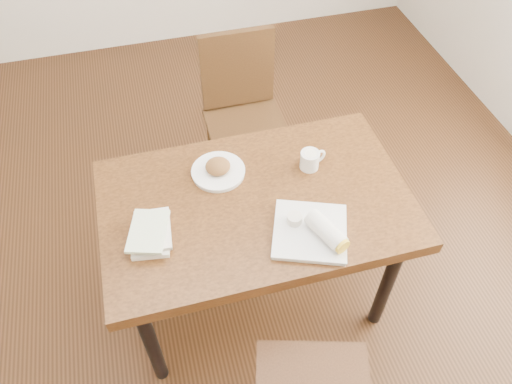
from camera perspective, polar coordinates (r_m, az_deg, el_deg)
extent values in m
cube|color=#472814|center=(2.67, 0.00, -11.40)|extent=(4.00, 5.00, 0.01)
cube|color=brown|center=(2.07, 0.00, -1.45)|extent=(1.27, 0.80, 0.06)
cylinder|color=black|center=(2.20, -11.98, -16.37)|extent=(0.06, 0.06, 0.69)
cylinder|color=black|center=(2.37, 14.79, -9.98)|extent=(0.06, 0.06, 0.69)
cylinder|color=black|center=(2.52, -13.67, -4.22)|extent=(0.06, 0.06, 0.69)
cylinder|color=black|center=(2.67, 9.48, 0.55)|extent=(0.06, 0.06, 0.69)
cylinder|color=#4D2C16|center=(2.24, 0.89, -20.07)|extent=(0.04, 0.04, 0.45)
cylinder|color=#4D2C16|center=(2.27, 10.61, -19.93)|extent=(0.04, 0.04, 0.45)
cylinder|color=#432B13|center=(3.10, 1.42, 6.61)|extent=(0.04, 0.04, 0.45)
cylinder|color=#432B13|center=(3.04, -5.15, 5.41)|extent=(0.04, 0.04, 0.45)
cylinder|color=#432B13|center=(2.85, 3.39, 1.87)|extent=(0.04, 0.04, 0.45)
cylinder|color=#432B13|center=(2.79, -3.68, 0.48)|extent=(0.04, 0.04, 0.45)
cube|color=#432B13|center=(2.77, -1.07, 7.27)|extent=(0.42, 0.42, 0.04)
cube|color=#432B13|center=(2.75, -2.15, 13.87)|extent=(0.40, 0.04, 0.45)
cylinder|color=white|center=(2.14, -4.32, 2.27)|extent=(0.23, 0.23, 0.01)
cylinder|color=white|center=(2.14, -4.34, 2.46)|extent=(0.23, 0.23, 0.01)
ellipsoid|color=#B27538|center=(2.12, -4.38, 2.95)|extent=(0.13, 0.12, 0.06)
cylinder|color=white|center=(2.15, 6.15, 3.65)|extent=(0.08, 0.08, 0.08)
torus|color=white|center=(2.17, 7.20, 4.08)|extent=(0.07, 0.03, 0.07)
cylinder|color=tan|center=(2.12, 6.24, 4.36)|extent=(0.07, 0.07, 0.01)
cylinder|color=#F2E5CC|center=(2.12, 6.24, 4.41)|extent=(0.05, 0.05, 0.00)
cube|color=white|center=(1.94, 6.17, -4.59)|extent=(0.35, 0.35, 0.02)
cube|color=white|center=(1.93, 6.20, -4.38)|extent=(0.36, 0.36, 0.01)
cylinder|color=white|center=(1.89, 8.00, -4.37)|extent=(0.13, 0.19, 0.07)
cylinder|color=yellow|center=(1.86, 9.76, -6.05)|extent=(0.07, 0.05, 0.06)
cylinder|color=silver|center=(1.94, 4.42, -3.07)|extent=(0.06, 0.06, 0.03)
cylinder|color=red|center=(1.93, 4.45, -2.84)|extent=(0.05, 0.05, 0.01)
cube|color=white|center=(1.96, -11.92, -4.92)|extent=(0.17, 0.22, 0.02)
cube|color=silver|center=(1.95, -11.73, -4.30)|extent=(0.15, 0.21, 0.02)
cube|color=#C1E397|center=(1.93, -12.23, -4.40)|extent=(0.19, 0.23, 0.01)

